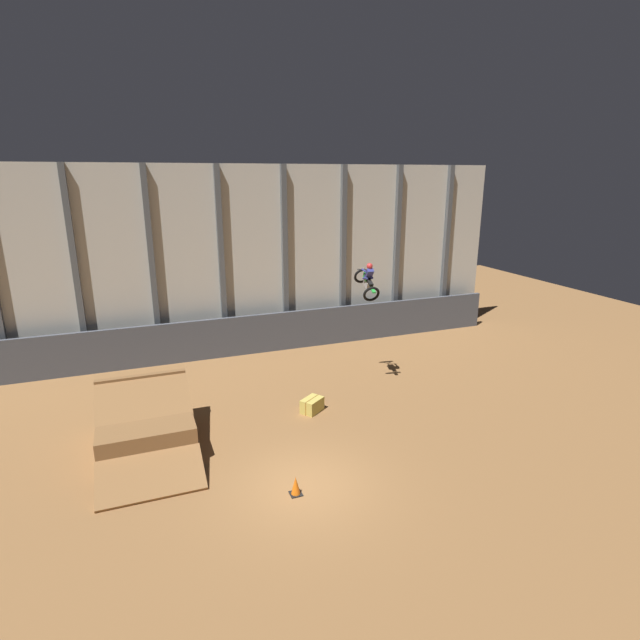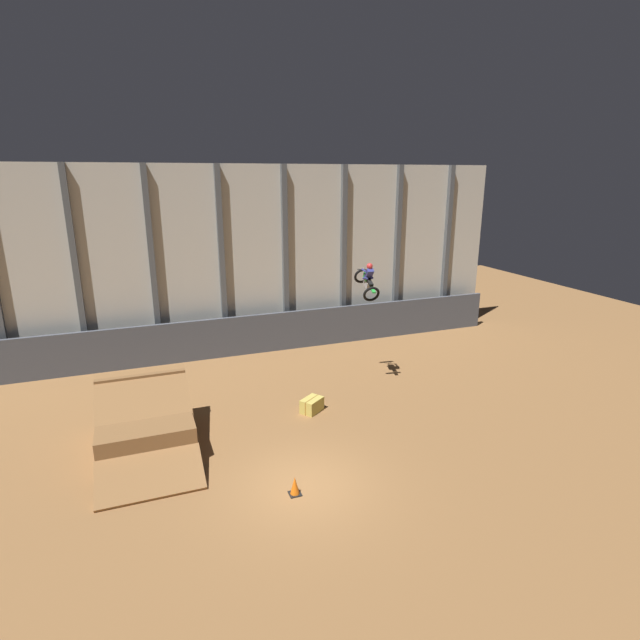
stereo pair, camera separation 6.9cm
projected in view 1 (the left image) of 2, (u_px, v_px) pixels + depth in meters
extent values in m
plane|color=olive|center=(305.00, 486.00, 15.27)|extent=(60.00, 60.00, 0.00)
cube|color=beige|center=(221.00, 262.00, 25.59)|extent=(32.00, 0.12, 9.69)
cube|color=#4C5156|center=(76.00, 271.00, 23.09)|extent=(0.28, 0.28, 9.69)
cube|color=#4C5156|center=(152.00, 267.00, 24.25)|extent=(0.28, 0.28, 9.69)
cube|color=#4C5156|center=(222.00, 263.00, 25.41)|extent=(0.28, 0.28, 9.69)
cube|color=#4C5156|center=(285.00, 259.00, 26.56)|extent=(0.28, 0.28, 9.69)
cube|color=#4C5156|center=(343.00, 255.00, 27.72)|extent=(0.28, 0.28, 9.69)
cube|color=#4C5156|center=(397.00, 252.00, 28.88)|extent=(0.28, 0.28, 9.69)
cube|color=#4C5156|center=(446.00, 249.00, 30.03)|extent=(0.28, 0.28, 9.69)
cube|color=#474C56|center=(228.00, 337.00, 25.86)|extent=(31.36, 0.20, 2.10)
cube|color=brown|center=(146.00, 429.00, 17.37)|extent=(3.10, 3.59, 1.27)
cube|color=brown|center=(143.00, 400.00, 18.64)|extent=(3.16, 0.50, 2.12)
cube|color=olive|center=(146.00, 428.00, 16.56)|extent=(3.16, 5.21, 2.30)
torus|color=black|center=(362.00, 276.00, 22.18)|extent=(0.77, 0.46, 0.72)
torus|color=black|center=(371.00, 294.00, 21.12)|extent=(0.77, 0.46, 0.72)
cube|color=#B7B7BC|center=(367.00, 283.00, 21.54)|extent=(0.25, 0.60, 0.45)
cube|color=green|center=(367.00, 277.00, 21.54)|extent=(0.26, 0.52, 0.39)
cube|color=black|center=(370.00, 282.00, 21.23)|extent=(0.23, 0.58, 0.32)
cube|color=green|center=(373.00, 290.00, 20.88)|extent=(0.18, 0.37, 0.19)
cylinder|color=#B7B7BC|center=(364.00, 274.00, 21.89)|extent=(0.06, 0.06, 0.55)
cylinder|color=black|center=(365.00, 270.00, 21.72)|extent=(0.59, 0.35, 0.04)
cube|color=navy|center=(369.00, 274.00, 21.21)|extent=(0.33, 0.49, 0.50)
sphere|color=red|center=(370.00, 266.00, 21.09)|extent=(0.30, 0.37, 0.34)
cylinder|color=navy|center=(365.00, 278.00, 21.38)|extent=(0.16, 0.44, 0.20)
cylinder|color=navy|center=(371.00, 278.00, 21.44)|extent=(0.16, 0.44, 0.20)
cylinder|color=navy|center=(364.00, 271.00, 21.34)|extent=(0.14, 0.53, 0.10)
cylinder|color=navy|center=(371.00, 270.00, 21.41)|extent=(0.14, 0.53, 0.10)
cube|color=black|center=(296.00, 494.00, 14.86)|extent=(0.36, 0.36, 0.03)
cone|color=orange|center=(296.00, 485.00, 14.78)|extent=(0.28, 0.28, 0.55)
cube|color=#CCB751|center=(312.00, 405.00, 19.98)|extent=(1.08, 1.01, 0.56)
cube|color=#996623|center=(312.00, 405.00, 19.98)|extent=(0.76, 0.56, 0.57)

